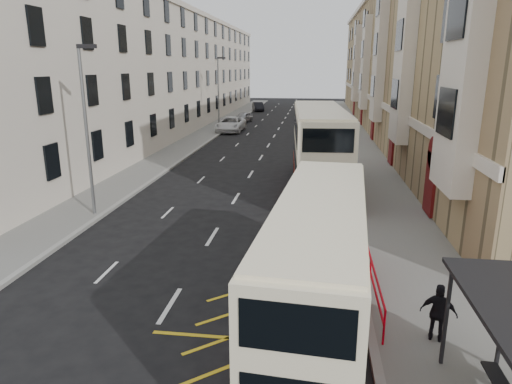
# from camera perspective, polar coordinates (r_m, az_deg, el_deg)

# --- Properties ---
(pavement_right) EXTENTS (4.00, 120.00, 0.15)m
(pavement_right) POSITION_cam_1_polar(r_m,az_deg,el_deg) (39.11, 12.73, 4.60)
(pavement_right) COLOR slate
(pavement_right) RESTS_ON ground
(pavement_left) EXTENTS (3.00, 120.00, 0.15)m
(pavement_left) POSITION_cam_1_polar(r_m,az_deg,el_deg) (40.68, -9.63, 5.17)
(pavement_left) COLOR slate
(pavement_left) RESTS_ON ground
(kerb_right) EXTENTS (0.25, 120.00, 0.15)m
(kerb_right) POSITION_cam_1_polar(r_m,az_deg,el_deg) (38.97, 9.80, 4.72)
(kerb_right) COLOR gray
(kerb_right) RESTS_ON ground
(kerb_left) EXTENTS (0.25, 120.00, 0.15)m
(kerb_left) POSITION_cam_1_polar(r_m,az_deg,el_deg) (40.27, -7.58, 5.15)
(kerb_left) COLOR gray
(kerb_left) RESTS_ON ground
(road_markings) EXTENTS (10.00, 110.00, 0.01)m
(road_markings) POSITION_cam_1_polar(r_m,az_deg,el_deg) (53.93, 2.77, 7.79)
(road_markings) COLOR silver
(road_markings) RESTS_ON ground
(terrace_right) EXTENTS (10.75, 79.00, 15.25)m
(terrace_right) POSITION_cam_1_polar(r_m,az_deg,el_deg) (54.69, 19.22, 14.98)
(terrace_right) COLOR tan
(terrace_right) RESTS_ON ground
(terrace_left) EXTENTS (9.18, 79.00, 13.25)m
(terrace_left) POSITION_cam_1_polar(r_m,az_deg,el_deg) (56.63, -11.22, 14.49)
(terrace_left) COLOR beige
(terrace_left) RESTS_ON ground
(guard_railing) EXTENTS (0.06, 6.56, 1.01)m
(guard_railing) POSITION_cam_1_polar(r_m,az_deg,el_deg) (15.51, 14.13, -9.11)
(guard_railing) COLOR red
(guard_railing) RESTS_ON pavement_right
(street_lamp_near) EXTENTS (0.93, 0.18, 8.00)m
(street_lamp_near) POSITION_cam_1_polar(r_m,az_deg,el_deg) (23.05, -20.40, 8.15)
(street_lamp_near) COLOR slate
(street_lamp_near) RESTS_ON pavement_left
(street_lamp_far) EXTENTS (0.93, 0.18, 8.00)m
(street_lamp_far) POSITION_cam_1_polar(r_m,az_deg,el_deg) (51.46, -4.68, 12.56)
(street_lamp_far) COLOR slate
(street_lamp_far) RESTS_ON pavement_left
(double_decker_front) EXTENTS (3.05, 9.96, 3.91)m
(double_decker_front) POSITION_cam_1_polar(r_m,az_deg,el_deg) (12.44, 7.81, -9.37)
(double_decker_front) COLOR #FFF1C7
(double_decker_front) RESTS_ON ground
(double_decker_rear) EXTENTS (3.51, 12.31, 4.85)m
(double_decker_rear) POSITION_cam_1_polar(r_m,az_deg,el_deg) (27.33, 7.83, 5.38)
(double_decker_rear) COLOR #FFF1C7
(double_decker_rear) RESTS_ON ground
(pedestrian_far) EXTENTS (1.01, 0.67, 1.60)m
(pedestrian_far) POSITION_cam_1_polar(r_m,az_deg,el_deg) (13.24, 21.86, -13.85)
(pedestrian_far) COLOR black
(pedestrian_far) RESTS_ON pavement_right
(white_van) EXTENTS (2.85, 5.99, 1.65)m
(white_van) POSITION_cam_1_polar(r_m,az_deg,el_deg) (52.32, -3.17, 8.45)
(white_van) COLOR white
(white_van) RESTS_ON ground
(car_silver) EXTENTS (2.53, 4.17, 1.33)m
(car_silver) POSITION_cam_1_polar(r_m,az_deg,el_deg) (61.13, -1.62, 9.32)
(car_silver) COLOR #9EA0A5
(car_silver) RESTS_ON ground
(car_dark) EXTENTS (2.57, 4.61, 1.44)m
(car_dark) POSITION_cam_1_polar(r_m,az_deg,el_deg) (76.81, 0.26, 10.62)
(car_dark) COLOR black
(car_dark) RESTS_ON ground
(car_red) EXTENTS (2.24, 5.03, 1.43)m
(car_red) POSITION_cam_1_polar(r_m,az_deg,el_deg) (68.19, 6.46, 9.91)
(car_red) COLOR #AE0719
(car_red) RESTS_ON ground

